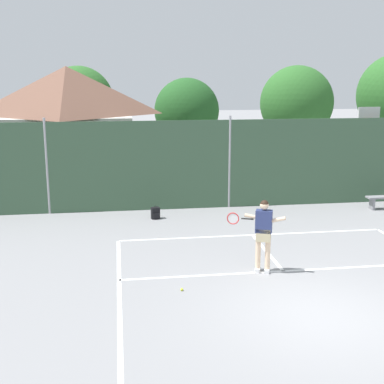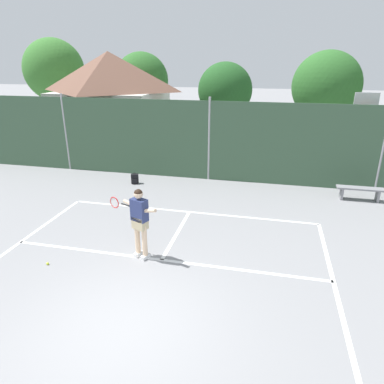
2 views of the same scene
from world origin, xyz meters
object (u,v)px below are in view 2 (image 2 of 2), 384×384
Objects in this scene: courtside_bench at (360,191)px; backpack_black at (135,179)px; basketball_hoop at (362,124)px; tennis_ball at (48,264)px; tennis_player at (139,218)px.

backpack_black is at bearing -179.19° from courtside_bench.
basketball_hoop is 53.79× the size of tennis_ball.
tennis_ball is at bearing -157.85° from tennis_player.
courtside_bench reaches higher than backpack_black.
courtside_bench is at bearing 40.71° from tennis_player.
backpack_black is at bearing 113.37° from tennis_player.
backpack_black is 8.53m from courtside_bench.
tennis_ball is 10.47m from courtside_bench.
basketball_hoop is 2.22× the size of courtside_bench.
courtside_bench is (6.26, 5.38, -0.75)m from tennis_player.
basketball_hoop is 9.43m from backpack_black.
tennis_ball is at bearing -88.66° from backpack_black.
backpack_black is (-8.80, -2.63, -2.12)m from basketball_hoop.
tennis_player is at bearing -129.60° from basketball_hoop.
tennis_ball is at bearing -134.67° from basketball_hoop.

